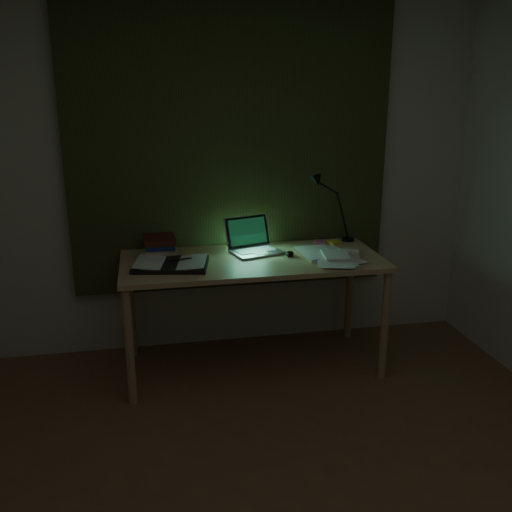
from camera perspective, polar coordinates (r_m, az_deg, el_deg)
The scene contains 11 objects.
wall_back at distance 3.99m, azimuth -2.53°, elevation 8.21°, with size 3.50×0.00×2.50m, color beige.
curtain at distance 3.93m, azimuth -2.48°, elevation 11.01°, with size 2.20×0.06×2.00m, color #2D2F17.
desk at distance 3.81m, azimuth -0.35°, elevation -5.77°, with size 1.68×0.74×0.77m, color tan, non-canonical shape.
laptop at distance 3.76m, azimuth 0.09°, elevation 1.95°, with size 0.32×0.36×0.23m, color #B8B8BD, non-canonical shape.
open_textbook at distance 3.55m, azimuth -8.49°, elevation -0.75°, with size 0.45×0.32×0.04m, color silver, non-canonical shape.
book_stack at distance 3.79m, azimuth -9.58°, elevation 1.02°, with size 0.20×0.24×0.13m, color silver, non-canonical shape.
loose_papers at distance 3.73m, azimuth 7.08°, elevation 0.03°, with size 0.37×0.39×0.02m, color white, non-canonical shape.
mouse at distance 3.73m, azimuth 3.37°, elevation 0.23°, with size 0.05×0.09×0.03m, color black.
sticky_yellow at distance 4.06m, azimuth 7.76°, elevation 1.36°, with size 0.08×0.08×0.02m, color yellow.
sticky_pink at distance 4.05m, azimuth 6.43°, elevation 1.40°, with size 0.08×0.08×0.02m, color #E6598F.
desk_lamp at distance 4.09m, azimuth 9.34°, elevation 4.78°, with size 0.32×0.25×0.48m, color black, non-canonical shape.
Camera 1 is at (-0.59, -1.90, 1.85)m, focal length 40.00 mm.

